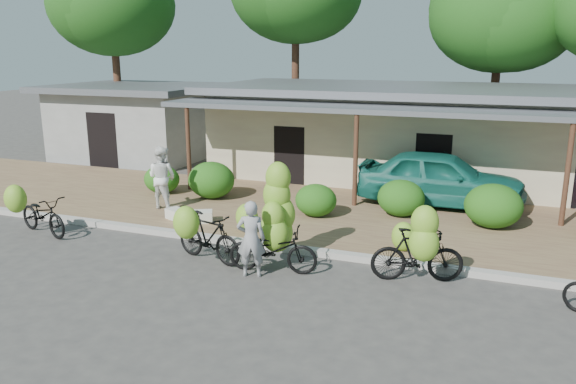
# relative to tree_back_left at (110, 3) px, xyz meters

# --- Properties ---
(ground) EXTENTS (100.00, 100.00, 0.00)m
(ground) POSITION_rel_tree_back_left_xyz_m (13.69, -13.11, -6.73)
(ground) COLOR #3D3B39
(ground) RESTS_ON ground
(sidewalk) EXTENTS (60.00, 6.00, 0.12)m
(sidewalk) POSITION_rel_tree_back_left_xyz_m (13.69, -8.11, -6.67)
(sidewalk) COLOR #90754D
(sidewalk) RESTS_ON ground
(curb) EXTENTS (60.00, 0.25, 0.15)m
(curb) POSITION_rel_tree_back_left_xyz_m (13.69, -11.11, -6.66)
(curb) COLOR #A8A399
(curb) RESTS_ON ground
(shop_main) EXTENTS (13.00, 8.50, 3.35)m
(shop_main) POSITION_rel_tree_back_left_xyz_m (13.69, -2.18, -5.01)
(shop_main) COLOR beige
(shop_main) RESTS_ON ground
(shop_grey) EXTENTS (7.00, 6.00, 3.15)m
(shop_grey) POSITION_rel_tree_back_left_xyz_m (2.69, -2.12, -5.11)
(shop_grey) COLOR #979893
(shop_grey) RESTS_ON ground
(tree_back_left) EXTENTS (5.89, 5.82, 8.96)m
(tree_back_left) POSITION_rel_tree_back_left_xyz_m (0.00, 0.00, 0.00)
(tree_back_left) COLOR #553122
(tree_back_left) RESTS_ON ground
(tree_center_right) EXTENTS (6.02, 5.97, 8.41)m
(tree_center_right) POSITION_rel_tree_back_left_xyz_m (17.00, 3.50, -0.60)
(tree_center_right) COLOR #553122
(tree_center_right) RESTS_ON ground
(hedge_0) EXTENTS (1.16, 1.04, 0.91)m
(hedge_0) POSITION_rel_tree_back_left_xyz_m (7.51, -7.79, -6.16)
(hedge_0) COLOR #234F12
(hedge_0) RESTS_ON sidewalk
(hedge_1) EXTENTS (1.47, 1.32, 1.14)m
(hedge_1) POSITION_rel_tree_back_left_xyz_m (9.31, -7.77, -6.04)
(hedge_1) COLOR #234F12
(hedge_1) RESTS_ON sidewalk
(hedge_2) EXTENTS (1.16, 1.05, 0.91)m
(hedge_2) POSITION_rel_tree_back_left_xyz_m (12.96, -8.49, -6.16)
(hedge_2) COLOR #234F12
(hedge_2) RESTS_ON sidewalk
(hedge_3) EXTENTS (1.31, 1.18, 1.02)m
(hedge_3) POSITION_rel_tree_back_left_xyz_m (15.16, -7.62, -6.10)
(hedge_3) COLOR #234F12
(hedge_3) RESTS_ON sidewalk
(hedge_4) EXTENTS (1.48, 1.33, 1.15)m
(hedge_4) POSITION_rel_tree_back_left_xyz_m (17.58, -7.82, -6.04)
(hedge_4) COLOR #234F12
(hedge_4) RESTS_ON sidewalk
(bike_far_left) EXTENTS (2.06, 1.47, 1.43)m
(bike_far_left) POSITION_rel_tree_back_left_xyz_m (6.77, -12.21, -6.15)
(bike_far_left) COLOR black
(bike_far_left) RESTS_ON ground
(bike_left) EXTENTS (1.94, 1.38, 1.42)m
(bike_left) POSITION_rel_tree_back_left_xyz_m (11.66, -12.40, -6.09)
(bike_left) COLOR black
(bike_left) RESTS_ON ground
(bike_center) EXTENTS (1.99, 1.34, 2.30)m
(bike_center) POSITION_rel_tree_back_left_xyz_m (13.23, -12.14, -5.88)
(bike_center) COLOR black
(bike_center) RESTS_ON ground
(bike_right) EXTENTS (1.96, 1.39, 1.78)m
(bike_right) POSITION_rel_tree_back_left_xyz_m (16.26, -11.94, -6.01)
(bike_right) COLOR black
(bike_right) RESTS_ON ground
(loose_banana_a) EXTENTS (0.57, 0.48, 0.71)m
(loose_banana_a) POSITION_rel_tree_back_left_xyz_m (11.71, -10.35, -6.26)
(loose_banana_a) COLOR #8BCD33
(loose_banana_a) RESTS_ON sidewalk
(loose_banana_b) EXTENTS (0.57, 0.48, 0.71)m
(loose_banana_b) POSITION_rel_tree_back_left_xyz_m (11.78, -10.45, -6.25)
(loose_banana_b) COLOR #8BCD33
(loose_banana_b) RESTS_ON sidewalk
(loose_banana_c) EXTENTS (0.55, 0.47, 0.69)m
(loose_banana_c) POSITION_rel_tree_back_left_xyz_m (15.71, -10.42, -6.27)
(loose_banana_c) COLOR #8BCD33
(loose_banana_c) RESTS_ON sidewalk
(sack_near) EXTENTS (0.94, 0.75, 0.30)m
(sack_near) POSITION_rel_tree_back_left_xyz_m (10.14, -10.18, -6.46)
(sack_near) COLOR silver
(sack_near) RESTS_ON sidewalk
(sack_far) EXTENTS (0.84, 0.64, 0.28)m
(sack_far) POSITION_rel_tree_back_left_xyz_m (9.57, -10.15, -6.47)
(sack_far) COLOR silver
(sack_far) RESTS_ON sidewalk
(vendor) EXTENTS (0.69, 0.56, 1.64)m
(vendor) POSITION_rel_tree_back_left_xyz_m (12.94, -12.76, -5.91)
(vendor) COLOR gray
(vendor) RESTS_ON ground
(bystander) EXTENTS (0.93, 0.75, 1.82)m
(bystander) POSITION_rel_tree_back_left_xyz_m (8.52, -9.27, -5.70)
(bystander) COLOR white
(bystander) RESTS_ON sidewalk
(teal_van) EXTENTS (4.83, 1.98, 1.64)m
(teal_van) POSITION_rel_tree_back_left_xyz_m (16.04, -6.11, -5.79)
(teal_van) COLOR #166759
(teal_van) RESTS_ON sidewalk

